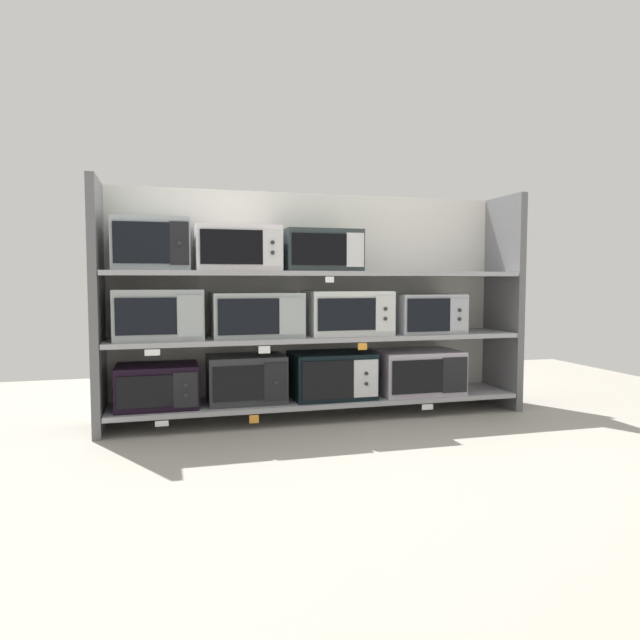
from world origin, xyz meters
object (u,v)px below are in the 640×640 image
(microwave_2, at_px, (332,375))
(microwave_5, at_px, (256,315))
(microwave_1, at_px, (246,379))
(microwave_7, at_px, (425,313))
(microwave_3, at_px, (416,371))
(microwave_6, at_px, (348,313))
(microwave_8, at_px, (151,245))
(microwave_0, at_px, (157,386))
(microwave_9, at_px, (237,249))
(microwave_4, at_px, (159,314))
(microwave_10, at_px, (319,251))

(microwave_2, distance_m, microwave_5, 0.65)
(microwave_1, height_order, microwave_7, microwave_7)
(microwave_3, bearing_deg, microwave_7, -0.34)
(microwave_6, distance_m, microwave_8, 1.32)
(microwave_0, relative_size, microwave_1, 1.00)
(microwave_1, height_order, microwave_9, microwave_9)
(microwave_2, height_order, microwave_7, microwave_7)
(microwave_2, distance_m, microwave_7, 0.78)
(microwave_2, bearing_deg, microwave_4, 179.98)
(microwave_0, bearing_deg, microwave_1, 0.00)
(microwave_2, xyz_separation_m, microwave_5, (-0.50, 0.00, 0.41))
(microwave_0, xyz_separation_m, microwave_5, (0.62, -0.00, 0.43))
(microwave_1, distance_m, microwave_4, 0.68)
(microwave_5, distance_m, microwave_10, 0.59)
(microwave_3, relative_size, microwave_5, 1.01)
(microwave_6, relative_size, microwave_10, 1.11)
(microwave_0, bearing_deg, microwave_10, -0.00)
(microwave_10, bearing_deg, microwave_0, 180.00)
(microwave_1, bearing_deg, microwave_6, -0.00)
(microwave_3, distance_m, microwave_8, 1.95)
(microwave_0, relative_size, microwave_4, 0.93)
(microwave_4, bearing_deg, microwave_9, -0.02)
(microwave_1, distance_m, microwave_2, 0.57)
(microwave_1, distance_m, microwave_5, 0.42)
(microwave_4, distance_m, microwave_9, 0.63)
(microwave_10, bearing_deg, microwave_5, -179.98)
(microwave_7, xyz_separation_m, microwave_10, (-0.76, 0.00, 0.42))
(microwave_1, relative_size, microwave_6, 0.89)
(microwave_6, bearing_deg, microwave_7, -0.04)
(microwave_3, relative_size, microwave_8, 1.28)
(microwave_4, distance_m, microwave_8, 0.43)
(microwave_2, distance_m, microwave_6, 0.43)
(microwave_7, relative_size, microwave_10, 0.95)
(microwave_3, xyz_separation_m, microwave_4, (-1.72, 0.00, 0.42))
(microwave_5, height_order, microwave_10, microwave_10)
(microwave_1, bearing_deg, microwave_5, -0.21)
(microwave_10, bearing_deg, microwave_4, 179.99)
(microwave_4, relative_size, microwave_10, 1.06)
(microwave_1, xyz_separation_m, microwave_5, (0.07, -0.00, 0.41))
(microwave_2, height_order, microwave_4, microwave_4)
(microwave_0, bearing_deg, microwave_2, -0.02)
(microwave_3, relative_size, microwave_7, 1.23)
(microwave_9, bearing_deg, microwave_7, -0.01)
(microwave_0, distance_m, microwave_5, 0.75)
(microwave_3, bearing_deg, microwave_1, 179.99)
(microwave_1, relative_size, microwave_9, 0.94)
(microwave_0, distance_m, microwave_4, 0.44)
(microwave_2, height_order, microwave_5, microwave_5)
(microwave_2, height_order, microwave_6, microwave_6)
(microwave_8, distance_m, microwave_10, 1.05)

